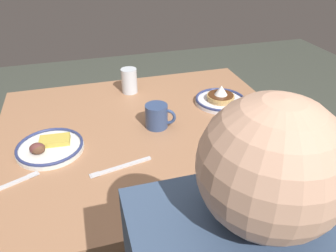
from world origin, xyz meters
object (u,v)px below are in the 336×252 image
plate_near_main (220,99)px  coffee_mug (157,116)px  fork_near (121,167)px  plate_center_pancakes (49,147)px  drinking_glass (129,82)px  fork_far (6,186)px

plate_near_main → coffee_mug: 0.33m
fork_near → plate_near_main: bearing=-146.4°
fork_near → plate_center_pancakes: bearing=-36.1°
coffee_mug → plate_near_main: bearing=-160.2°
coffee_mug → drinking_glass: size_ratio=1.00×
drinking_glass → fork_near: drinking_glass is taller
plate_center_pancakes → coffee_mug: bearing=-172.6°
drinking_glass → plate_center_pancakes: bearing=47.6°
plate_near_main → fork_near: plate_near_main is taller
coffee_mug → drinking_glass: 0.34m
coffee_mug → fork_far: 0.56m
plate_center_pancakes → coffee_mug: (-0.40, -0.05, 0.03)m
plate_near_main → fork_far: plate_near_main is taller
plate_center_pancakes → fork_far: 0.20m
coffee_mug → fork_far: (0.52, 0.21, -0.04)m
drinking_glass → fork_far: (0.47, 0.54, -0.05)m
plate_near_main → fork_far: bearing=21.0°
drinking_glass → fork_far: size_ratio=0.59×
plate_center_pancakes → coffee_mug: 0.40m
coffee_mug → fork_far: coffee_mug is taller
drinking_glass → fork_far: 0.72m
plate_near_main → fork_far: 0.89m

